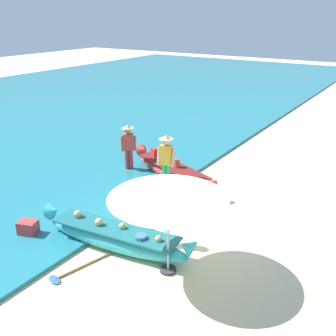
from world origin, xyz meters
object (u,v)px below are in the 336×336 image
at_px(patio_umbrella_large, 168,191).
at_px(cooler_box, 28,229).
at_px(person_tourist_customer, 149,208).
at_px(boat_red_midground, 172,171).
at_px(person_vendor_assistant, 128,145).
at_px(paddle, 74,270).
at_px(person_vendor_hatted, 166,159).
at_px(boat_cyan_foreground, 115,237).

xyz_separation_m(patio_umbrella_large, cooler_box, (-3.70, -0.71, -1.71)).
bearing_deg(person_tourist_customer, boat_red_midground, 114.12).
distance_m(person_vendor_assistant, paddle, 5.91).
bearing_deg(paddle, person_vendor_hatted, 97.62).
xyz_separation_m(boat_cyan_foreground, patio_umbrella_large, (1.53, -0.07, 1.62)).
height_order(patio_umbrella_large, paddle, patio_umbrella_large).
relative_size(person_vendor_hatted, patio_umbrella_large, 0.74).
bearing_deg(paddle, boat_cyan_foreground, 81.47).
bearing_deg(patio_umbrella_large, paddle, -146.52).
bearing_deg(cooler_box, boat_cyan_foreground, -0.18).
bearing_deg(person_tourist_customer, person_vendor_hatted, 115.36).
bearing_deg(boat_red_midground, patio_umbrella_large, -58.54).
bearing_deg(person_tourist_customer, person_vendor_assistant, 134.30).
distance_m(person_vendor_hatted, cooler_box, 4.45).
xyz_separation_m(person_vendor_hatted, person_vendor_assistant, (-1.98, 0.65, -0.08)).
height_order(boat_cyan_foreground, person_vendor_assistant, person_vendor_assistant).
bearing_deg(boat_cyan_foreground, paddle, -98.53).
height_order(boat_cyan_foreground, patio_umbrella_large, patio_umbrella_large).
relative_size(person_vendor_hatted, person_vendor_assistant, 1.08).
bearing_deg(person_vendor_hatted, boat_cyan_foreground, -76.79).
xyz_separation_m(boat_cyan_foreground, person_vendor_hatted, (-0.79, 3.37, 0.76)).
relative_size(boat_cyan_foreground, person_tourist_customer, 2.55).
bearing_deg(boat_cyan_foreground, patio_umbrella_large, -2.62).
bearing_deg(patio_umbrella_large, person_vendor_hatted, 123.96).
relative_size(boat_red_midground, person_tourist_customer, 2.46).
bearing_deg(paddle, person_vendor_assistant, 116.40).
bearing_deg(paddle, patio_umbrella_large, 33.48).
xyz_separation_m(boat_red_midground, paddle, (0.93, -5.44, -0.25)).
relative_size(boat_red_midground, person_vendor_hatted, 2.17).
relative_size(boat_cyan_foreground, paddle, 2.64).
height_order(boat_red_midground, patio_umbrella_large, patio_umbrella_large).
bearing_deg(cooler_box, person_vendor_assistant, 77.26).
xyz_separation_m(person_vendor_assistant, paddle, (2.59, -5.23, -0.95)).
relative_size(boat_red_midground, person_vendor_assistant, 2.34).
relative_size(patio_umbrella_large, cooler_box, 5.43).
distance_m(boat_red_midground, person_vendor_assistant, 1.82).
bearing_deg(person_vendor_hatted, paddle, -82.38).
xyz_separation_m(boat_cyan_foreground, person_tourist_customer, (0.48, 0.70, 0.61)).
relative_size(boat_cyan_foreground, boat_red_midground, 1.03).
xyz_separation_m(person_vendor_hatted, cooler_box, (-1.38, -4.15, -0.84)).
relative_size(patio_umbrella_large, paddle, 1.59).
relative_size(person_vendor_hatted, paddle, 1.17).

